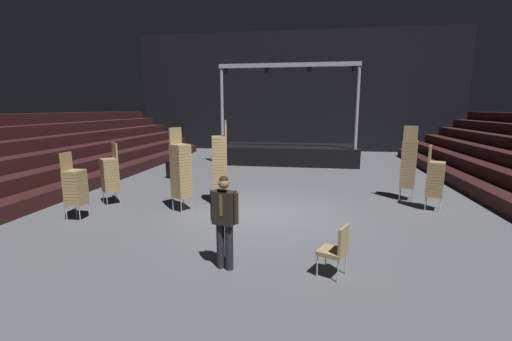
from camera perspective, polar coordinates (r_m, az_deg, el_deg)
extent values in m
cube|color=#515459|center=(9.78, 1.58, -7.40)|extent=(22.00, 30.00, 0.10)
cube|color=black|center=(24.29, 6.50, 12.83)|extent=(22.00, 0.30, 8.00)
cube|color=black|center=(13.34, -28.50, -2.63)|extent=(0.75, 24.00, 0.45)
cube|color=black|center=(13.72, -31.14, -0.62)|extent=(0.75, 24.00, 0.45)
cube|color=black|center=(14.16, -33.63, 1.28)|extent=(0.75, 24.00, 0.45)
cube|color=black|center=(14.63, -35.97, 3.06)|extent=(0.75, 24.00, 0.45)
cube|color=black|center=(18.69, 5.40, 2.74)|extent=(7.15, 3.04, 0.93)
cylinder|color=#9EA0A8|center=(17.81, -5.67, 10.36)|extent=(0.16, 0.16, 4.03)
cylinder|color=#9EA0A8|center=(17.34, 16.44, 10.00)|extent=(0.16, 0.16, 4.03)
cube|color=#9EA0A8|center=(17.38, 5.36, 17.02)|extent=(6.85, 0.20, 0.20)
cylinder|color=black|center=(17.84, -4.97, 16.14)|extent=(0.18, 0.18, 0.22)
cylinder|color=black|center=(17.45, 1.85, 16.30)|extent=(0.18, 0.18, 0.22)
cylinder|color=black|center=(17.31, 8.87, 16.24)|extent=(0.18, 0.18, 0.22)
cylinder|color=black|center=(17.40, 15.91, 15.94)|extent=(0.18, 0.18, 0.22)
cylinder|color=black|center=(6.44, -4.48, -12.54)|extent=(0.15, 0.15, 0.86)
cylinder|color=black|center=(6.53, -5.90, -12.26)|extent=(0.15, 0.15, 0.86)
cube|color=silver|center=(6.19, -5.58, -6.28)|extent=(0.20, 0.14, 0.61)
cube|color=black|center=(6.24, -5.30, -6.14)|extent=(0.45, 0.33, 0.61)
cube|color=brown|center=(6.12, -5.85, -5.76)|extent=(0.06, 0.03, 0.39)
cylinder|color=black|center=(6.12, -3.38, -6.30)|extent=(0.12, 0.12, 0.56)
cylinder|color=black|center=(6.35, -7.16, -5.76)|extent=(0.12, 0.12, 0.56)
sphere|color=#936B4C|center=(6.12, -5.37, -2.13)|extent=(0.20, 0.20, 0.20)
sphere|color=black|center=(6.11, -5.38, -1.63)|extent=(0.17, 0.17, 0.17)
cylinder|color=#B2B5BA|center=(10.41, -25.99, -5.94)|extent=(0.02, 0.02, 0.40)
cylinder|color=#B2B5BA|center=(10.11, -27.20, -6.50)|extent=(0.02, 0.02, 0.40)
cylinder|color=#B2B5BA|center=(10.63, -27.69, -5.77)|extent=(0.02, 0.02, 0.40)
cylinder|color=#B2B5BA|center=(10.34, -28.92, -6.31)|extent=(0.02, 0.02, 0.40)
cube|color=#A38456|center=(10.31, -27.56, -4.83)|extent=(0.45, 0.45, 0.08)
cube|color=#A38456|center=(10.29, -27.60, -4.37)|extent=(0.45, 0.45, 0.08)
cube|color=#A38456|center=(10.27, -27.64, -3.91)|extent=(0.45, 0.45, 0.08)
cube|color=#A38456|center=(10.25, -27.68, -3.45)|extent=(0.45, 0.45, 0.08)
cube|color=#A38456|center=(10.23, -27.72, -2.99)|extent=(0.45, 0.45, 0.08)
cube|color=#A38456|center=(10.21, -27.76, -2.53)|extent=(0.45, 0.45, 0.08)
cube|color=#A38456|center=(10.20, -27.80, -2.06)|extent=(0.45, 0.45, 0.08)
cube|color=#A38456|center=(10.18, -27.84, -1.59)|extent=(0.45, 0.45, 0.08)
cube|color=#A38456|center=(10.17, -27.88, -1.12)|extent=(0.45, 0.45, 0.08)
cube|color=#A38456|center=(10.15, -27.92, -0.65)|extent=(0.45, 0.45, 0.08)
cube|color=#A38456|center=(10.14, -27.97, -0.18)|extent=(0.45, 0.45, 0.08)
cube|color=#A38456|center=(10.21, -28.98, 1.35)|extent=(0.06, 0.41, 0.46)
cylinder|color=#B2B5BA|center=(10.58, -6.97, -4.70)|extent=(0.02, 0.02, 0.40)
cylinder|color=#B2B5BA|center=(10.94, -6.96, -4.18)|extent=(0.02, 0.02, 0.40)
cylinder|color=#B2B5BA|center=(10.58, -4.91, -4.66)|extent=(0.02, 0.02, 0.40)
cylinder|color=#B2B5BA|center=(10.94, -4.96, -4.14)|extent=(0.02, 0.02, 0.40)
cube|color=#A38456|center=(10.70, -5.98, -3.16)|extent=(0.54, 0.54, 0.08)
cube|color=#A38456|center=(10.68, -5.98, -2.72)|extent=(0.54, 0.54, 0.08)
cube|color=#A38456|center=(10.66, -5.99, -2.27)|extent=(0.54, 0.54, 0.08)
cube|color=#A38456|center=(10.64, -6.00, -1.83)|extent=(0.54, 0.54, 0.08)
cube|color=#A38456|center=(10.62, -6.01, -1.38)|extent=(0.54, 0.54, 0.08)
cube|color=#A38456|center=(10.61, -6.02, -0.93)|extent=(0.54, 0.54, 0.08)
cube|color=#A38456|center=(10.59, -6.03, -0.48)|extent=(0.54, 0.54, 0.08)
cube|color=#A38456|center=(10.58, -6.04, -0.02)|extent=(0.54, 0.54, 0.08)
cube|color=#A38456|center=(10.56, -6.05, 0.43)|extent=(0.54, 0.54, 0.08)
cube|color=#A38456|center=(10.55, -6.05, 0.88)|extent=(0.54, 0.54, 0.08)
cube|color=#A38456|center=(10.53, -6.06, 1.34)|extent=(0.54, 0.54, 0.08)
cube|color=#A38456|center=(10.52, -6.07, 1.80)|extent=(0.54, 0.54, 0.08)
cube|color=#A38456|center=(10.51, -6.08, 2.26)|extent=(0.54, 0.54, 0.08)
cube|color=#A38456|center=(10.50, -6.09, 2.71)|extent=(0.54, 0.54, 0.08)
cube|color=#A38456|center=(10.49, -6.10, 3.17)|extent=(0.54, 0.54, 0.08)
cube|color=#A38456|center=(10.48, -6.11, 3.64)|extent=(0.54, 0.54, 0.08)
cube|color=#A38456|center=(10.47, -6.12, 4.10)|extent=(0.54, 0.54, 0.08)
cube|color=#A38456|center=(10.46, -6.13, 4.56)|extent=(0.54, 0.54, 0.08)
cube|color=#A38456|center=(10.45, -6.13, 5.02)|extent=(0.54, 0.54, 0.08)
cube|color=#A38456|center=(10.44, -6.14, 5.49)|extent=(0.54, 0.54, 0.08)
cube|color=#A38456|center=(10.42, -5.09, 7.00)|extent=(0.16, 0.40, 0.46)
cylinder|color=#B2B5BA|center=(11.47, 28.31, -4.70)|extent=(0.02, 0.02, 0.40)
cylinder|color=#B2B5BA|center=(11.10, 28.21, -5.16)|extent=(0.02, 0.02, 0.40)
cylinder|color=#B2B5BA|center=(11.49, 26.42, -4.52)|extent=(0.02, 0.02, 0.40)
cylinder|color=#B2B5BA|center=(11.12, 26.25, -4.97)|extent=(0.02, 0.02, 0.40)
cube|color=#A38456|center=(11.23, 27.40, -3.64)|extent=(0.57, 0.57, 0.08)
cube|color=#A38456|center=(11.22, 27.44, -3.22)|extent=(0.57, 0.57, 0.08)
cube|color=#A38456|center=(11.20, 27.47, -2.79)|extent=(0.57, 0.57, 0.08)
cube|color=#A38456|center=(11.18, 27.51, -2.37)|extent=(0.57, 0.57, 0.08)
cube|color=#A38456|center=(11.16, 27.54, -1.94)|extent=(0.57, 0.57, 0.08)
cube|color=#A38456|center=(11.15, 27.58, -1.51)|extent=(0.57, 0.57, 0.08)
cube|color=#A38456|center=(11.13, 27.62, -1.09)|extent=(0.57, 0.57, 0.08)
cube|color=#A38456|center=(11.12, 27.65, -0.66)|extent=(0.57, 0.57, 0.08)
cube|color=#A38456|center=(11.10, 27.69, -0.23)|extent=(0.57, 0.57, 0.08)
cube|color=#A38456|center=(11.09, 27.73, 0.21)|extent=(0.57, 0.57, 0.08)
cube|color=#A38456|center=(11.08, 27.76, 0.64)|extent=(0.57, 0.57, 0.08)
cube|color=#A38456|center=(11.06, 27.80, 1.07)|extent=(0.57, 0.57, 0.08)
cube|color=#A38456|center=(11.04, 26.91, 2.56)|extent=(0.20, 0.39, 0.46)
cylinder|color=#B2B5BA|center=(12.35, 22.83, -3.25)|extent=(0.02, 0.02, 0.40)
cylinder|color=#B2B5BA|center=(12.34, 24.59, -3.40)|extent=(0.02, 0.02, 0.40)
cylinder|color=#B2B5BA|center=(11.98, 22.68, -3.64)|extent=(0.02, 0.02, 0.40)
cylinder|color=#B2B5BA|center=(11.97, 24.50, -3.80)|extent=(0.02, 0.02, 0.40)
cube|color=#A38456|center=(12.11, 23.73, -2.40)|extent=(0.55, 0.55, 0.08)
cube|color=#A38456|center=(12.09, 23.76, -2.01)|extent=(0.55, 0.55, 0.08)
cube|color=#A38456|center=(12.07, 23.79, -1.62)|extent=(0.55, 0.55, 0.08)
cube|color=#A38456|center=(12.06, 23.82, -1.22)|extent=(0.55, 0.55, 0.08)
cube|color=#A38456|center=(12.04, 23.85, -0.82)|extent=(0.55, 0.55, 0.08)
cube|color=#A38456|center=(12.03, 23.88, -0.43)|extent=(0.55, 0.55, 0.08)
cube|color=#A38456|center=(12.01, 23.91, -0.03)|extent=(0.55, 0.55, 0.08)
cube|color=#A38456|center=(12.00, 23.94, 0.37)|extent=(0.55, 0.55, 0.08)
cube|color=#A38456|center=(11.98, 23.97, 0.77)|extent=(0.55, 0.55, 0.08)
cube|color=#A38456|center=(11.97, 24.00, 1.17)|extent=(0.55, 0.55, 0.08)
cube|color=#A38456|center=(11.96, 24.03, 1.57)|extent=(0.55, 0.55, 0.08)
cube|color=#A38456|center=(11.95, 24.06, 1.98)|extent=(0.55, 0.55, 0.08)
cube|color=#A38456|center=(11.94, 24.09, 2.38)|extent=(0.55, 0.55, 0.08)
cube|color=#A38456|center=(11.93, 24.12, 2.78)|extent=(0.55, 0.55, 0.08)
cube|color=#A38456|center=(11.92, 24.15, 3.19)|extent=(0.55, 0.55, 0.08)
cube|color=#A38456|center=(11.91, 24.18, 3.59)|extent=(0.55, 0.55, 0.08)
cube|color=#A38456|center=(11.90, 24.21, 4.00)|extent=(0.55, 0.55, 0.08)
cube|color=#A38456|center=(11.89, 24.24, 4.41)|extent=(0.55, 0.55, 0.08)
cube|color=#A38456|center=(11.68, 24.29, 5.65)|extent=(0.40, 0.17, 0.46)
cylinder|color=#B2B5BA|center=(10.18, -10.62, -5.40)|extent=(0.02, 0.02, 0.40)
cylinder|color=#B2B5BA|center=(9.95, -12.31, -5.83)|extent=(0.02, 0.02, 0.40)
cylinder|color=#B2B5BA|center=(10.46, -11.95, -5.01)|extent=(0.02, 0.02, 0.40)
cylinder|color=#B2B5BA|center=(10.24, -13.63, -5.42)|extent=(0.02, 0.02, 0.40)
cube|color=#A38456|center=(10.14, -12.18, -4.09)|extent=(0.60, 0.60, 0.08)
cube|color=#A38456|center=(10.12, -12.20, -3.63)|extent=(0.60, 0.60, 0.08)
cube|color=#A38456|center=(10.10, -12.22, -3.16)|extent=(0.60, 0.60, 0.08)
cube|color=#A38456|center=(10.08, -12.24, -2.69)|extent=(0.60, 0.60, 0.08)
cube|color=#A38456|center=(10.07, -12.25, -2.22)|extent=(0.60, 0.60, 0.08)
cube|color=#A38456|center=(10.05, -12.27, -1.75)|extent=(0.60, 0.60, 0.08)
cube|color=#A38456|center=(10.03, -12.29, -1.27)|extent=(0.60, 0.60, 0.08)
cube|color=#A38456|center=(10.01, -12.31, -0.80)|extent=(0.60, 0.60, 0.08)
cube|color=#A38456|center=(10.00, -12.33, -0.32)|extent=(0.60, 0.60, 0.08)
cube|color=#A38456|center=(9.98, -12.35, 0.16)|extent=(0.60, 0.60, 0.08)
cube|color=#A38456|center=(9.97, -12.37, 0.64)|extent=(0.60, 0.60, 0.08)
cube|color=#A38456|center=(9.96, -12.39, 1.12)|extent=(0.60, 0.60, 0.08)
cube|color=#A38456|center=(9.94, -12.40, 1.61)|extent=(0.60, 0.60, 0.08)
cube|color=#A38456|center=(9.93, -12.42, 2.09)|extent=(0.60, 0.60, 0.08)
cube|color=#A38456|center=(9.92, -12.44, 2.58)|extent=(0.60, 0.60, 0.08)
cube|color=#A38456|center=(9.91, -12.46, 3.07)|extent=(0.60, 0.60, 0.08)
cube|color=#A38456|center=(9.90, -12.48, 3.55)|extent=(0.60, 0.60, 0.08)
cube|color=#A38456|center=(9.89, -12.50, 4.04)|extent=(0.60, 0.60, 0.08)
cube|color=#A38456|center=(10.02, -13.25, 5.66)|extent=(0.25, 0.37, 0.46)
cylinder|color=#B2B5BA|center=(11.33, -23.49, -4.48)|extent=(0.02, 0.02, 0.40)
cylinder|color=#B2B5BA|center=(11.69, -23.99, -4.08)|extent=(0.02, 0.02, 0.40)
cylinder|color=#B2B5BA|center=(11.43, -21.65, -4.22)|extent=(0.02, 0.02, 0.40)
cylinder|color=#B2B5BA|center=(11.79, -22.21, -3.83)|extent=(0.02, 0.02, 0.40)
cube|color=#A38456|center=(11.50, -22.92, -2.98)|extent=(0.62, 0.62, 0.08)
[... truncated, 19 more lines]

